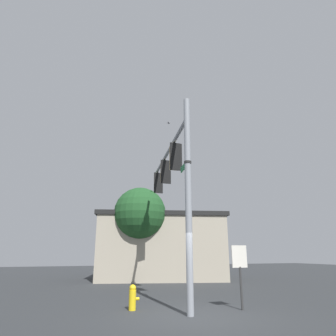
% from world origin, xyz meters
% --- Properties ---
extents(ground_plane, '(80.00, 80.00, 0.00)m').
position_xyz_m(ground_plane, '(0.00, 0.00, 0.00)').
color(ground_plane, '#2D3033').
extents(signal_pole, '(0.22, 0.22, 7.36)m').
position_xyz_m(signal_pole, '(0.00, 0.00, 3.68)').
color(signal_pole, gray).
rests_on(signal_pole, ground).
extents(mast_arm, '(1.51, 8.14, 0.15)m').
position_xyz_m(mast_arm, '(0.68, 4.06, 6.59)').
color(mast_arm, gray).
extents(traffic_light_nearest_pole, '(0.54, 0.49, 1.31)m').
position_xyz_m(traffic_light_nearest_pole, '(0.38, 2.28, 5.82)').
color(traffic_light_nearest_pole, black).
extents(traffic_light_mid_inner, '(0.54, 0.49, 1.31)m').
position_xyz_m(traffic_light_mid_inner, '(0.80, 4.78, 5.82)').
color(traffic_light_mid_inner, black).
extents(traffic_light_mid_outer, '(0.54, 0.49, 1.31)m').
position_xyz_m(traffic_light_mid_outer, '(1.21, 7.28, 5.82)').
color(traffic_light_mid_outer, black).
extents(street_name_sign, '(0.32, 1.18, 0.22)m').
position_xyz_m(street_name_sign, '(0.05, 0.32, 4.92)').
color(street_name_sign, '#147238').
extents(bird_flying, '(0.23, 0.33, 0.07)m').
position_xyz_m(bird_flying, '(1.78, 6.89, 9.63)').
color(bird_flying, gray).
extents(storefront_building, '(10.33, 8.32, 4.67)m').
position_xyz_m(storefront_building, '(3.28, 12.92, 2.35)').
color(storefront_building, '#A89E89').
rests_on(storefront_building, ground).
extents(tree_by_storefront, '(3.61, 3.61, 6.30)m').
position_xyz_m(tree_by_storefront, '(1.19, 11.13, 4.48)').
color(tree_by_storefront, '#4C3823').
rests_on(tree_by_storefront, ground).
extents(fire_hydrant, '(0.35, 0.24, 0.82)m').
position_xyz_m(fire_hydrant, '(-1.45, 1.57, 0.42)').
color(fire_hydrant, yellow).
rests_on(fire_hydrant, ground).
extents(historical_marker, '(0.60, 0.08, 2.13)m').
position_xyz_m(historical_marker, '(2.09, 0.37, 1.40)').
color(historical_marker, '#333333').
rests_on(historical_marker, ground).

